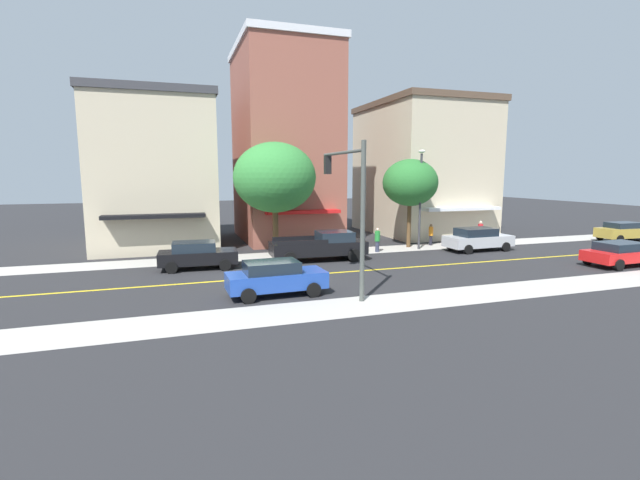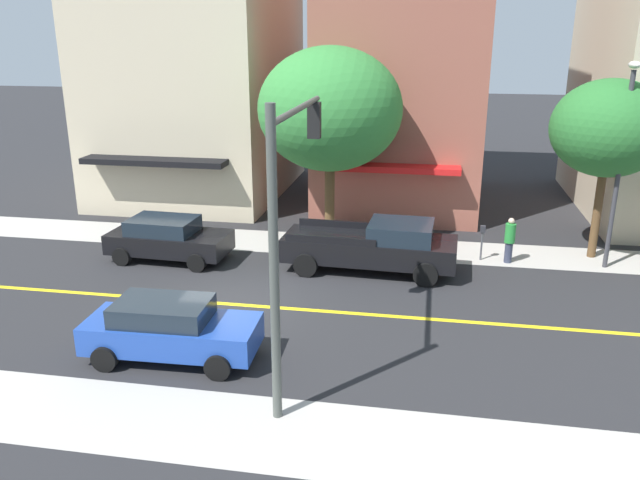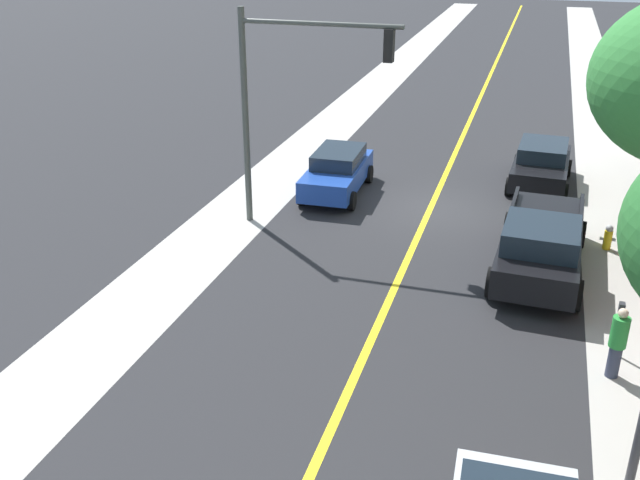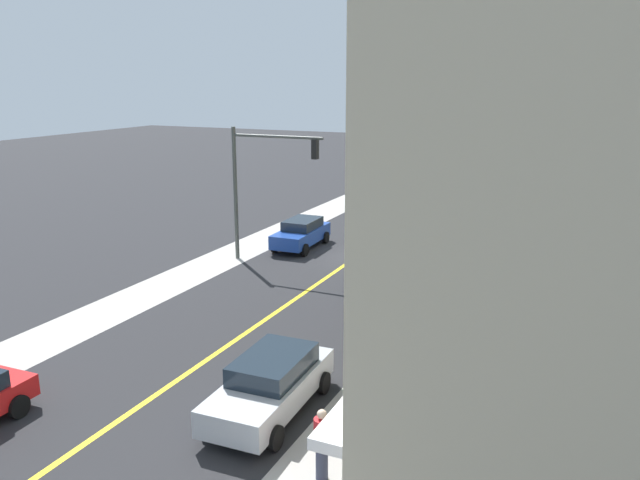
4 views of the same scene
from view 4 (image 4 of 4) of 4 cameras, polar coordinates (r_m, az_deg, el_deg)
The scene contains 18 objects.
ground_plane at distance 32.28m, azimuth 3.32°, elevation -1.55°, with size 140.00×140.00×0.00m, color #262628.
sidewalk_left at distance 30.72m, azimuth 13.88°, elevation -2.79°, with size 2.57×126.00×0.01m, color #ADA8A0.
sidewalk_right at distance 34.84m, azimuth -5.97°, elevation -0.40°, with size 2.57×126.00×0.01m, color #ADA8A0.
road_centerline_stripe at distance 32.28m, azimuth 3.32°, elevation -1.54°, with size 0.20×126.00×0.00m, color yellow.
street_tree_left_near at distance 18.52m, azimuth 8.92°, elevation 1.07°, with size 3.94×3.94×6.34m.
street_tree_right_corner at distance 27.75m, azimuth 15.55°, elevation 5.97°, with size 5.42×5.42×7.36m.
fire_hydrant at distance 29.11m, azimuth 12.18°, elevation -2.88°, with size 0.44×0.24×0.76m.
parking_meter at distance 23.58m, azimuth 8.73°, elevation -5.64°, with size 0.12×0.18×1.29m.
traffic_light_mast at distance 30.66m, azimuth -5.44°, elevation 6.02°, with size 4.86×0.32×6.61m.
street_lamp at distance 18.71m, azimuth 5.57°, elevation 0.03°, with size 0.70×0.36×6.94m.
silver_sedan_left_curb at distance 17.61m, azimuth -4.48°, elevation -12.81°, with size 2.20×4.80×1.59m.
blue_sedan_right_curb at distance 33.88m, azimuth -1.71°, elevation 0.64°, with size 2.04×4.34×1.53m.
black_sedan_left_curb at distance 34.31m, azimuth 10.78°, elevation 0.57°, with size 2.24×4.35×1.53m.
black_pickup_truck at distance 27.37m, azimuth 7.34°, elevation -2.62°, with size 2.53×5.93×1.78m.
pedestrian_green_shirt at distance 22.76m, azimuth 7.84°, elevation -6.33°, with size 0.36×0.36×1.64m.
pedestrian_orange_shirt at distance 17.97m, azimuth 7.27°, elevation -12.25°, with size 0.33×0.33×1.60m.
pedestrian_red_shirt at distance 14.89m, azimuth 0.17°, elevation -17.89°, with size 0.38×0.38×1.75m.
small_dog at distance 17.42m, azimuth 5.39°, elevation -14.95°, with size 0.60×0.63×0.53m.
Camera 4 is at (-11.18, 28.95, 8.88)m, focal length 35.36 mm.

